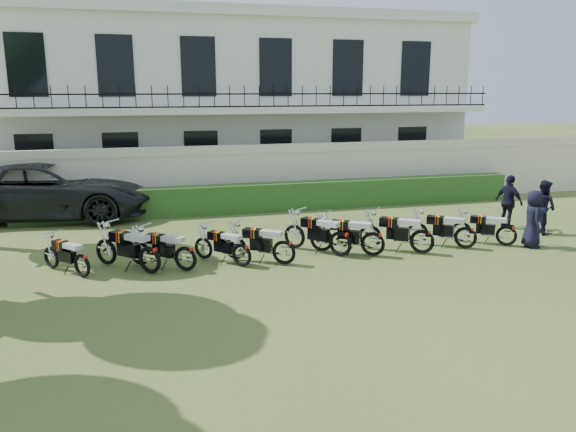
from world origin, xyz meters
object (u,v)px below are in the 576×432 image
motorcycle_2 (185,253)px  motorcycle_9 (507,231)px  officer_4 (543,207)px  motorcycle_3 (242,250)px  motorcycle_1 (149,253)px  officer_3 (533,219)px  suv (49,191)px  officer_5 (509,202)px  motorcycle_8 (466,232)px  motorcycle_5 (340,238)px  motorcycle_6 (373,238)px  motorcycle_0 (82,260)px  motorcycle_4 (284,247)px  motorcycle_7 (422,236)px

motorcycle_2 → motorcycle_9: 8.79m
officer_4 → motorcycle_3: bearing=91.6°
motorcycle_1 → officer_3: (10.26, -0.23, 0.28)m
suv → officer_5: 14.99m
motorcycle_3 → motorcycle_8: (6.17, 0.00, 0.03)m
motorcycle_5 → motorcycle_6: bearing=-57.9°
motorcycle_6 → suv: suv is taller
motorcycle_6 → motorcycle_2: bearing=122.8°
motorcycle_0 → motorcycle_6: size_ratio=0.77×
motorcycle_9 → officer_3: bearing=-68.2°
motorcycle_1 → officer_4: officer_4 is taller
motorcycle_9 → officer_4: size_ratio=0.87×
suv → officer_5: suv is taller
motorcycle_8 → officer_3: 1.94m
motorcycle_2 → officer_4: size_ratio=0.97×
motorcycle_4 → motorcycle_7: 3.75m
motorcycle_4 → motorcycle_0: bearing=120.9°
motorcycle_1 → motorcycle_8: size_ratio=1.00×
motorcycle_6 → suv: size_ratio=0.25×
motorcycle_2 → motorcycle_3: size_ratio=1.20×
motorcycle_7 → motorcycle_6: bearing=121.1°
motorcycle_5 → officer_4: size_ratio=0.96×
motorcycle_2 → motorcycle_6: bearing=-54.1°
motorcycle_0 → motorcycle_9: size_ratio=0.95×
motorcycle_6 → motorcycle_8: bearing=-56.8°
motorcycle_1 → motorcycle_9: 9.62m
motorcycle_2 → motorcycle_3: bearing=-53.4°
motorcycle_3 → officer_4: (9.37, 0.97, 0.37)m
motorcycle_0 → motorcycle_1: size_ratio=0.86×
motorcycle_1 → motorcycle_9: bearing=-46.6°
motorcycle_1 → motorcycle_3: motorcycle_1 is taller
motorcycle_4 → suv: (-6.34, 7.05, 0.47)m
motorcycle_6 → officer_5: size_ratio=1.04×
motorcycle_3 → motorcycle_5: bearing=-39.8°
motorcycle_0 → motorcycle_5: bearing=-40.9°
motorcycle_2 → motorcycle_0: bearing=122.2°
motorcycle_2 → motorcycle_7: 6.15m
motorcycle_4 → motorcycle_8: (5.14, 0.13, -0.01)m
motorcycle_5 → officer_3: bearing=-47.3°
motorcycle_3 → motorcycle_8: 6.17m
motorcycle_0 → motorcycle_7: 8.50m
motorcycle_0 → motorcycle_8: bearing=-42.3°
officer_5 → motorcycle_3: bearing=86.3°
motorcycle_4 → motorcycle_8: motorcycle_4 is taller
motorcycle_0 → officer_5: bearing=-33.9°
motorcycle_3 → suv: (-5.31, 6.92, 0.51)m
motorcycle_9 → motorcycle_7: bearing=131.8°
officer_5 → officer_4: bearing=-160.2°
motorcycle_1 → officer_5: (10.97, 1.81, 0.32)m
officer_5 → motorcycle_2: bearing=84.9°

